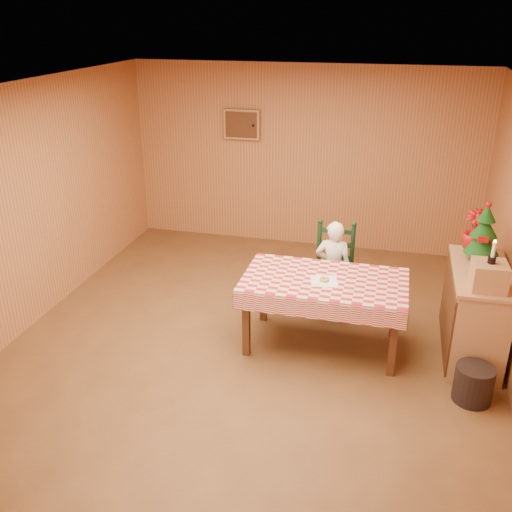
{
  "coord_description": "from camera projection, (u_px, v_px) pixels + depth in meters",
  "views": [
    {
      "loc": [
        1.3,
        -4.95,
        3.26
      ],
      "look_at": [
        0.0,
        0.2,
        0.95
      ],
      "focal_mm": 40.0,
      "sensor_mm": 36.0,
      "label": 1
    }
  ],
  "objects": [
    {
      "name": "storage_bin",
      "position": [
        473.0,
        384.0,
        5.11
      ],
      "size": [
        0.4,
        0.4,
        0.35
      ],
      "primitive_type": "cylinder",
      "rotation": [
        0.0,
        0.0,
        -0.16
      ],
      "color": "black",
      "rests_on": "ground"
    },
    {
      "name": "cabin_walls",
      "position": [
        264.0,
        164.0,
        5.74
      ],
      "size": [
        5.1,
        6.05,
        2.65
      ],
      "color": "#B06F3F",
      "rests_on": "ground"
    },
    {
      "name": "shelf_unit",
      "position": [
        474.0,
        312.0,
        5.71
      ],
      "size": [
        0.54,
        1.24,
        0.93
      ],
      "color": "#B48050",
      "rests_on": "ground"
    },
    {
      "name": "candle_set",
      "position": [
        492.0,
        256.0,
        5.05
      ],
      "size": [
        0.07,
        0.07,
        0.22
      ],
      "color": "black",
      "rests_on": "crate"
    },
    {
      "name": "crate",
      "position": [
        489.0,
        276.0,
        5.12
      ],
      "size": [
        0.31,
        0.31,
        0.25
      ],
      "primitive_type": "cube",
      "rotation": [
        0.0,
        0.0,
        0.04
      ],
      "color": "#B48050",
      "rests_on": "shelf_unit"
    },
    {
      "name": "flower_arrangement",
      "position": [
        474.0,
        230.0,
        5.94
      ],
      "size": [
        0.24,
        0.24,
        0.43
      ],
      "primitive_type": "imported",
      "rotation": [
        0.0,
        0.0,
        0.02
      ],
      "color": "maroon",
      "rests_on": "shelf_unit"
    },
    {
      "name": "dining_table",
      "position": [
        324.0,
        286.0,
        5.75
      ],
      "size": [
        1.66,
        0.96,
        0.77
      ],
      "color": "#4E2A14",
      "rests_on": "ground"
    },
    {
      "name": "christmas_tree",
      "position": [
        484.0,
        234.0,
        5.64
      ],
      "size": [
        0.34,
        0.34,
        0.62
      ],
      "color": "#4E2A14",
      "rests_on": "shelf_unit"
    },
    {
      "name": "donut",
      "position": [
        324.0,
        279.0,
        5.66
      ],
      "size": [
        0.11,
        0.11,
        0.03
      ],
      "primitive_type": "torus",
      "rotation": [
        0.0,
        0.0,
        0.14
      ],
      "color": "#D0974A",
      "rests_on": "napkin"
    },
    {
      "name": "seated_child",
      "position": [
        333.0,
        268.0,
        6.45
      ],
      "size": [
        0.41,
        0.27,
        1.12
      ],
      "primitive_type": "imported",
      "rotation": [
        0.0,
        0.0,
        3.14
      ],
      "color": "white",
      "rests_on": "ground"
    },
    {
      "name": "ground",
      "position": [
        251.0,
        346.0,
        6.0
      ],
      "size": [
        6.0,
        6.0,
        0.0
      ],
      "primitive_type": "plane",
      "color": "brown",
      "rests_on": "ground"
    },
    {
      "name": "napkin",
      "position": [
        324.0,
        281.0,
        5.67
      ],
      "size": [
        0.31,
        0.31,
        0.0
      ],
      "primitive_type": "cube",
      "rotation": [
        0.0,
        0.0,
        0.21
      ],
      "color": "white",
      "rests_on": "dining_table"
    },
    {
      "name": "ladder_chair",
      "position": [
        333.0,
        271.0,
        6.52
      ],
      "size": [
        0.44,
        0.4,
        1.08
      ],
      "color": "black",
      "rests_on": "ground"
    }
  ]
}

